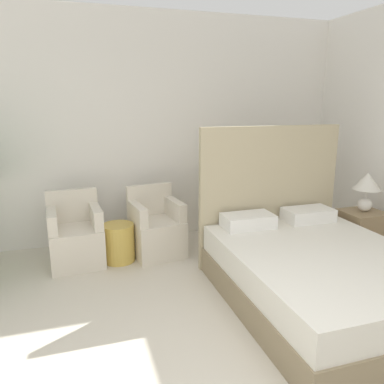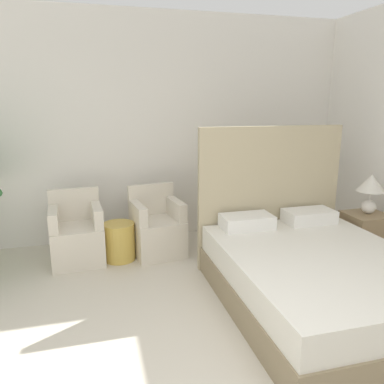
{
  "view_description": "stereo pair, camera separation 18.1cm",
  "coord_description": "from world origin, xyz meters",
  "px_view_note": "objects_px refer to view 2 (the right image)",
  "views": [
    {
      "loc": [
        -0.7,
        -1.27,
        1.81
      ],
      "look_at": [
        0.52,
        2.63,
        0.81
      ],
      "focal_mm": 35.0,
      "sensor_mm": 36.0,
      "label": 1
    },
    {
      "loc": [
        -0.53,
        -1.32,
        1.81
      ],
      "look_at": [
        0.52,
        2.63,
        0.81
      ],
      "focal_mm": 35.0,
      "sensor_mm": 36.0,
      "label": 2
    }
  ],
  "objects_px": {
    "armchair_near_window_right": "(157,231)",
    "side_table": "(119,241)",
    "table_lamp": "(371,187)",
    "bed": "(314,272)",
    "armchair_near_window_left": "(77,238)",
    "nightstand": "(364,237)"
  },
  "relations": [
    {
      "from": "armchair_near_window_left",
      "to": "armchair_near_window_right",
      "type": "xyz_separation_m",
      "value": [
        0.93,
        -0.0,
        0.0
      ]
    },
    {
      "from": "side_table",
      "to": "table_lamp",
      "type": "bearing_deg",
      "value": -14.34
    },
    {
      "from": "nightstand",
      "to": "table_lamp",
      "type": "relative_size",
      "value": 1.21
    },
    {
      "from": "armchair_near_window_left",
      "to": "armchair_near_window_right",
      "type": "height_order",
      "value": "same"
    },
    {
      "from": "armchair_near_window_right",
      "to": "side_table",
      "type": "relative_size",
      "value": 1.86
    },
    {
      "from": "nightstand",
      "to": "table_lamp",
      "type": "height_order",
      "value": "table_lamp"
    },
    {
      "from": "bed",
      "to": "armchair_near_window_right",
      "type": "bearing_deg",
      "value": 128.28
    },
    {
      "from": "armchair_near_window_left",
      "to": "side_table",
      "type": "relative_size",
      "value": 1.86
    },
    {
      "from": "table_lamp",
      "to": "armchair_near_window_right",
      "type": "bearing_deg",
      "value": 161.59
    },
    {
      "from": "bed",
      "to": "nightstand",
      "type": "bearing_deg",
      "value": 32.56
    },
    {
      "from": "bed",
      "to": "armchair_near_window_right",
      "type": "relative_size",
      "value": 2.56
    },
    {
      "from": "table_lamp",
      "to": "bed",
      "type": "bearing_deg",
      "value": -147.38
    },
    {
      "from": "armchair_near_window_left",
      "to": "nightstand",
      "type": "xyz_separation_m",
      "value": [
        3.22,
        -0.78,
        -0.01
      ]
    },
    {
      "from": "bed",
      "to": "armchair_near_window_right",
      "type": "distance_m",
      "value": 1.91
    },
    {
      "from": "armchair_near_window_left",
      "to": "nightstand",
      "type": "relative_size",
      "value": 1.47
    },
    {
      "from": "bed",
      "to": "side_table",
      "type": "height_order",
      "value": "bed"
    },
    {
      "from": "side_table",
      "to": "nightstand",
      "type": "bearing_deg",
      "value": -14.69
    },
    {
      "from": "table_lamp",
      "to": "side_table",
      "type": "height_order",
      "value": "table_lamp"
    },
    {
      "from": "armchair_near_window_left",
      "to": "nightstand",
      "type": "height_order",
      "value": "armchair_near_window_left"
    },
    {
      "from": "armchair_near_window_left",
      "to": "table_lamp",
      "type": "height_order",
      "value": "table_lamp"
    },
    {
      "from": "armchair_near_window_right",
      "to": "nightstand",
      "type": "xyz_separation_m",
      "value": [
        2.3,
        -0.78,
        -0.01
      ]
    },
    {
      "from": "nightstand",
      "to": "armchair_near_window_left",
      "type": "bearing_deg",
      "value": 166.33
    }
  ]
}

